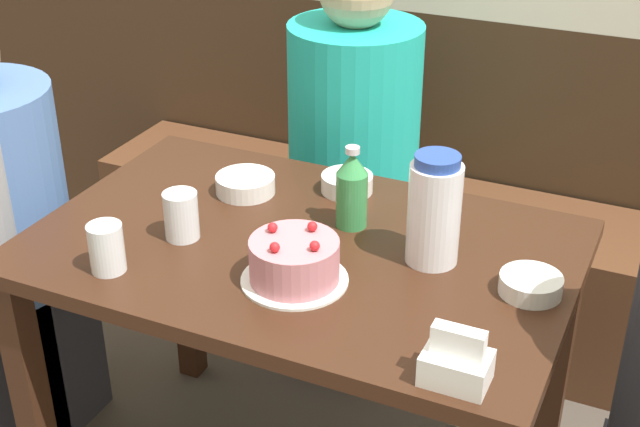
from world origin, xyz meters
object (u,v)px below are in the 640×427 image
(soju_bottle, at_px, (352,189))
(glass_tumbler_short, at_px, (181,215))
(bowl_soup_white, at_px, (347,183))
(glass_water_tall, at_px, (107,248))
(bench_seat, at_px, (418,261))
(bowl_side_dish, at_px, (245,184))
(bowl_rice_small, at_px, (531,285))
(birthday_cake, at_px, (294,262))
(napkin_holder, at_px, (456,363))
(person_teal_shirt, at_px, (353,173))
(water_pitcher, at_px, (434,210))

(soju_bottle, xyz_separation_m, glass_tumbler_short, (-0.30, -0.20, -0.03))
(bowl_soup_white, bearing_deg, glass_water_tall, -119.77)
(bench_seat, xyz_separation_m, bowl_side_dish, (-0.22, -0.67, 0.53))
(glass_tumbler_short, bearing_deg, bowl_rice_small, 7.38)
(birthday_cake, xyz_separation_m, napkin_holder, (0.37, -0.16, -0.01))
(bowl_rice_small, height_order, glass_tumbler_short, glass_tumbler_short)
(bench_seat, relative_size, birthday_cake, 9.93)
(soju_bottle, distance_m, bowl_rice_small, 0.43)
(soju_bottle, height_order, person_teal_shirt, person_teal_shirt)
(napkin_holder, distance_m, person_teal_shirt, 1.10)
(birthday_cake, bearing_deg, bowl_rice_small, 19.36)
(water_pitcher, xyz_separation_m, napkin_holder, (0.16, -0.35, -0.07))
(birthday_cake, xyz_separation_m, bowl_side_dish, (-0.27, 0.29, -0.02))
(bowl_soup_white, bearing_deg, bench_seat, 89.40)
(bowl_rice_small, xyz_separation_m, bowl_side_dish, (-0.69, 0.15, 0.00))
(water_pitcher, distance_m, glass_water_tall, 0.65)
(bowl_side_dish, bearing_deg, glass_tumbler_short, -94.84)
(soju_bottle, distance_m, glass_tumbler_short, 0.36)
(birthday_cake, distance_m, bowl_soup_white, 0.40)
(napkin_holder, xyz_separation_m, bowl_rice_small, (0.05, 0.31, -0.02))
(bowl_soup_white, relative_size, person_teal_shirt, 0.10)
(water_pitcher, height_order, soju_bottle, water_pitcher)
(napkin_holder, bearing_deg, water_pitcher, 114.20)
(bowl_side_dish, bearing_deg, birthday_cake, -47.49)
(bowl_soup_white, relative_size, bowl_rice_small, 1.00)
(napkin_holder, relative_size, glass_water_tall, 1.09)
(bench_seat, distance_m, soju_bottle, 0.93)
(bowl_side_dish, bearing_deg, glass_water_tall, -101.39)
(bowl_side_dish, bearing_deg, bowl_soup_white, 26.06)
(glass_tumbler_short, bearing_deg, glass_water_tall, -109.93)
(bench_seat, bearing_deg, person_teal_shirt, -124.47)
(soju_bottle, bearing_deg, birthday_cake, -92.87)
(water_pitcher, bearing_deg, bench_seat, 108.97)
(bench_seat, bearing_deg, birthday_cake, -86.86)
(napkin_holder, bearing_deg, person_teal_shirt, 121.45)
(bench_seat, distance_m, bowl_soup_white, 0.78)
(bowl_soup_white, distance_m, glass_water_tall, 0.59)
(glass_water_tall, distance_m, person_teal_shirt, 0.91)
(bench_seat, distance_m, bowl_rice_small, 1.08)
(birthday_cake, distance_m, napkin_holder, 0.41)
(bowl_rice_small, bearing_deg, napkin_holder, -99.45)
(birthday_cake, height_order, bowl_soup_white, birthday_cake)
(glass_water_tall, height_order, glass_tumbler_short, glass_tumbler_short)
(glass_water_tall, distance_m, glass_tumbler_short, 0.18)
(bowl_soup_white, bearing_deg, bowl_rice_small, -27.18)
(bench_seat, xyz_separation_m, soju_bottle, (0.07, -0.71, 0.59))
(napkin_holder, xyz_separation_m, bowl_side_dish, (-0.64, 0.46, -0.02))
(napkin_holder, bearing_deg, bowl_rice_small, 80.55)
(bowl_soup_white, relative_size, bowl_side_dish, 0.87)
(bowl_rice_small, xyz_separation_m, glass_water_tall, (-0.78, -0.26, 0.03))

